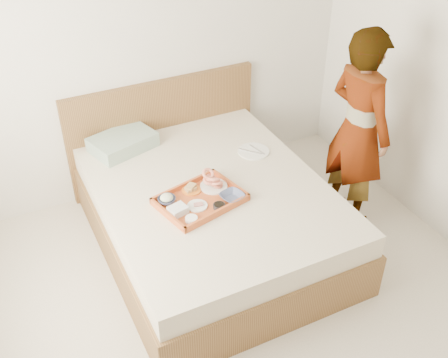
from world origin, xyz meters
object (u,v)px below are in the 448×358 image
tray (200,199)px  person (358,130)px  bed (212,216)px  dinner_plate (254,151)px

tray → person: size_ratio=0.36×
tray → person: bearing=-15.1°
bed → dinner_plate: size_ratio=8.06×
bed → dinner_plate: (0.50, 0.28, 0.27)m
bed → person: person is taller
bed → person: (1.13, -0.16, 0.53)m
bed → tray: 0.35m
bed → tray: size_ratio=3.55×
bed → person: bearing=-8.0°
tray → person: person is taller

